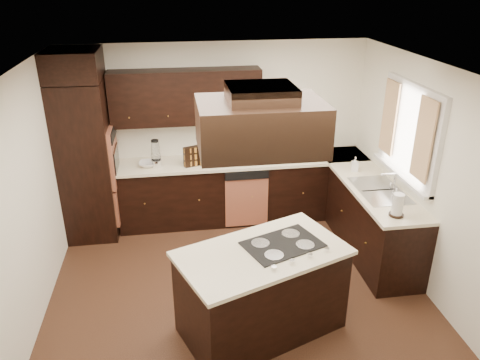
# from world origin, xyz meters

# --- Properties ---
(floor) EXTENTS (4.20, 4.20, 0.02)m
(floor) POSITION_xyz_m (0.00, 0.00, -0.01)
(floor) COLOR brown
(floor) RESTS_ON ground
(ceiling) EXTENTS (4.20, 4.20, 0.02)m
(ceiling) POSITION_xyz_m (0.00, 0.00, 2.51)
(ceiling) COLOR silver
(ceiling) RESTS_ON ground
(wall_back) EXTENTS (4.20, 0.02, 2.50)m
(wall_back) POSITION_xyz_m (0.00, 2.11, 1.25)
(wall_back) COLOR white
(wall_back) RESTS_ON ground
(wall_front) EXTENTS (4.20, 0.02, 2.50)m
(wall_front) POSITION_xyz_m (0.00, -2.11, 1.25)
(wall_front) COLOR white
(wall_front) RESTS_ON ground
(wall_left) EXTENTS (0.02, 4.20, 2.50)m
(wall_left) POSITION_xyz_m (-2.11, 0.00, 1.25)
(wall_left) COLOR white
(wall_left) RESTS_ON ground
(wall_right) EXTENTS (0.02, 4.20, 2.50)m
(wall_right) POSITION_xyz_m (2.11, 0.00, 1.25)
(wall_right) COLOR white
(wall_right) RESTS_ON ground
(oven_column) EXTENTS (0.65, 0.75, 2.12)m
(oven_column) POSITION_xyz_m (-1.78, 1.71, 1.06)
(oven_column) COLOR black
(oven_column) RESTS_ON floor
(wall_oven_face) EXTENTS (0.05, 0.62, 0.78)m
(wall_oven_face) POSITION_xyz_m (-1.43, 1.71, 1.12)
(wall_oven_face) COLOR #B46246
(wall_oven_face) RESTS_ON oven_column
(base_cabinets_back) EXTENTS (2.93, 0.60, 0.88)m
(base_cabinets_back) POSITION_xyz_m (0.03, 1.80, 0.44)
(base_cabinets_back) COLOR black
(base_cabinets_back) RESTS_ON floor
(base_cabinets_right) EXTENTS (0.60, 2.40, 0.88)m
(base_cabinets_right) POSITION_xyz_m (1.80, 0.90, 0.44)
(base_cabinets_right) COLOR black
(base_cabinets_right) RESTS_ON floor
(countertop_back) EXTENTS (2.93, 0.63, 0.04)m
(countertop_back) POSITION_xyz_m (0.03, 1.79, 0.90)
(countertop_back) COLOR #F2E7C3
(countertop_back) RESTS_ON base_cabinets_back
(countertop_right) EXTENTS (0.63, 2.40, 0.04)m
(countertop_right) POSITION_xyz_m (1.79, 0.90, 0.90)
(countertop_right) COLOR #F2E7C3
(countertop_right) RESTS_ON base_cabinets_right
(upper_cabinets) EXTENTS (2.00, 0.34, 0.72)m
(upper_cabinets) POSITION_xyz_m (-0.43, 1.93, 1.81)
(upper_cabinets) COLOR black
(upper_cabinets) RESTS_ON wall_back
(dishwasher_front) EXTENTS (0.60, 0.05, 0.72)m
(dishwasher_front) POSITION_xyz_m (0.33, 1.50, 0.40)
(dishwasher_front) COLOR #B46246
(dishwasher_front) RESTS_ON floor
(window_frame) EXTENTS (0.06, 1.32, 1.12)m
(window_frame) POSITION_xyz_m (2.07, 0.55, 1.65)
(window_frame) COLOR white
(window_frame) RESTS_ON wall_right
(window_pane) EXTENTS (0.00, 1.20, 1.00)m
(window_pane) POSITION_xyz_m (2.10, 0.55, 1.65)
(window_pane) COLOR white
(window_pane) RESTS_ON wall_right
(curtain_left) EXTENTS (0.02, 0.34, 0.90)m
(curtain_left) POSITION_xyz_m (2.01, 0.13, 1.70)
(curtain_left) COLOR #FBE8BD
(curtain_left) RESTS_ON wall_right
(curtain_right) EXTENTS (0.02, 0.34, 0.90)m
(curtain_right) POSITION_xyz_m (2.01, 0.97, 1.70)
(curtain_right) COLOR #FBE8BD
(curtain_right) RESTS_ON wall_right
(sink_rim) EXTENTS (0.52, 0.84, 0.01)m
(sink_rim) POSITION_xyz_m (1.80, 0.55, 0.92)
(sink_rim) COLOR silver
(sink_rim) RESTS_ON countertop_right
(island) EXTENTS (1.73, 1.34, 0.88)m
(island) POSITION_xyz_m (0.14, -0.56, 0.44)
(island) COLOR black
(island) RESTS_ON floor
(island_top) EXTENTS (1.80, 1.41, 0.04)m
(island_top) POSITION_xyz_m (0.14, -0.56, 0.90)
(island_top) COLOR #F2E7C3
(island_top) RESTS_ON island
(cooktop) EXTENTS (0.85, 0.71, 0.01)m
(cooktop) POSITION_xyz_m (0.36, -0.47, 0.93)
(cooktop) COLOR black
(cooktop) RESTS_ON island_top
(range_hood) EXTENTS (1.05, 0.72, 0.42)m
(range_hood) POSITION_xyz_m (0.10, -0.55, 2.16)
(range_hood) COLOR black
(range_hood) RESTS_ON ceiling
(hood_duct) EXTENTS (0.55, 0.50, 0.13)m
(hood_duct) POSITION_xyz_m (0.10, -0.55, 2.44)
(hood_duct) COLOR black
(hood_duct) RESTS_ON ceiling
(blender_base) EXTENTS (0.15, 0.15, 0.10)m
(blender_base) POSITION_xyz_m (-0.88, 1.71, 0.97)
(blender_base) COLOR silver
(blender_base) RESTS_ON countertop_back
(blender_pitcher) EXTENTS (0.13, 0.13, 0.26)m
(blender_pitcher) POSITION_xyz_m (-0.88, 1.71, 1.15)
(blender_pitcher) COLOR silver
(blender_pitcher) RESTS_ON blender_base
(spice_rack) EXTENTS (0.34, 0.19, 0.27)m
(spice_rack) POSITION_xyz_m (-0.35, 1.69, 1.06)
(spice_rack) COLOR black
(spice_rack) RESTS_ON countertop_back
(mixing_bowl) EXTENTS (0.27, 0.27, 0.06)m
(mixing_bowl) POSITION_xyz_m (-0.99, 1.75, 0.95)
(mixing_bowl) COLOR white
(mixing_bowl) RESTS_ON countertop_back
(soap_bottle) EXTENTS (0.11, 0.11, 0.19)m
(soap_bottle) POSITION_xyz_m (1.72, 1.17, 1.02)
(soap_bottle) COLOR white
(soap_bottle) RESTS_ON countertop_right
(paper_towel) EXTENTS (0.13, 0.13, 0.26)m
(paper_towel) POSITION_xyz_m (1.71, -0.08, 1.05)
(paper_towel) COLOR white
(paper_towel) RESTS_ON countertop_right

